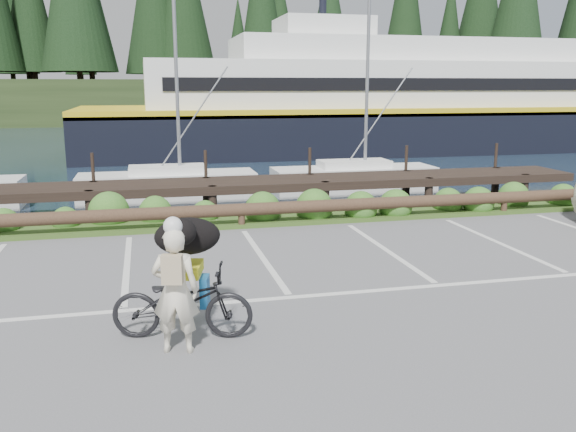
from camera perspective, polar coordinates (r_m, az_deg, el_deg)
The scene contains 7 objects.
ground at distance 10.24m, azimuth -0.30°, elevation -6.90°, with size 72.00×72.00×0.00m, color #5B5A5D.
harbor_backdrop at distance 88.01m, azimuth -11.74°, elevation 9.71°, with size 170.00×160.00×30.00m.
vegetation_strip at distance 15.26m, azimuth -4.76°, elevation -0.37°, with size 34.00×1.60×0.10m, color #3D5B21.
log_rail at distance 14.59m, azimuth -4.35°, elevation -1.14°, with size 32.00×0.30×0.60m, color #443021, non-canonical shape.
bicycle at distance 8.35m, azimuth -9.87°, elevation -7.97°, with size 0.66×1.89×0.99m, color black.
cyclist at distance 7.84m, azimuth -10.49°, elevation -6.88°, with size 0.59×0.39×1.63m, color #EEE6CA.
dog at distance 8.70m, azimuth -9.39°, elevation -1.88°, with size 0.93×0.45×0.53m, color black.
Camera 1 is at (-2.17, -9.44, 3.34)m, focal length 38.00 mm.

